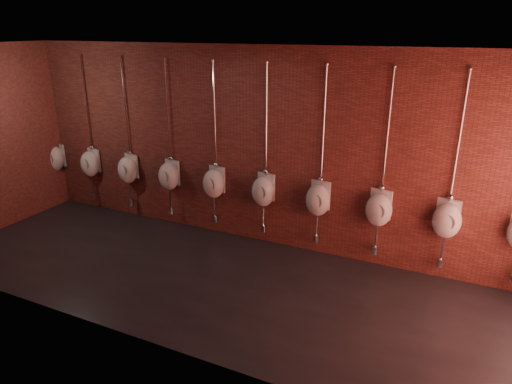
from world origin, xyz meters
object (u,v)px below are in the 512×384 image
urinal_3 (169,176)px  urinal_4 (214,183)px  urinal_5 (263,190)px  urinal_8 (447,220)px  urinal_1 (90,163)px  urinal_7 (379,209)px  urinal_6 (318,199)px  urinal_2 (128,169)px  urinal_0 (56,158)px

urinal_3 → urinal_4: bearing=0.0°
urinal_5 → urinal_8: 2.76m
urinal_1 → urinal_7: same height
urinal_6 → urinal_7: (0.92, 0.00, 0.00)m
urinal_8 → urinal_5: bearing=180.0°
urinal_2 → urinal_3: 0.92m
urinal_7 → urinal_8: (0.92, 0.00, 0.00)m
urinal_5 → urinal_6: size_ratio=1.00×
urinal_3 → urinal_4: size_ratio=1.00×
urinal_2 → urinal_0: bearing=180.0°
urinal_1 → urinal_8: bearing=0.0°
urinal_0 → urinal_3: same height
urinal_0 → urinal_8: (7.36, 0.00, 0.00)m
urinal_3 → urinal_8: size_ratio=1.00×
urinal_1 → urinal_4: (2.76, 0.00, 0.00)m
urinal_0 → urinal_6: bearing=0.0°
urinal_5 → urinal_7: 1.84m
urinal_0 → urinal_8: size_ratio=1.00×
urinal_2 → urinal_3: size_ratio=1.00×
urinal_5 → urinal_8: size_ratio=1.00×
urinal_0 → urinal_5: bearing=0.0°
urinal_4 → urinal_5: same height
urinal_2 → urinal_7: same height
urinal_1 → urinal_7: size_ratio=1.00×
urinal_4 → urinal_7: same height
urinal_0 → urinal_7: (6.44, 0.00, 0.00)m
urinal_0 → urinal_4: bearing=0.0°
urinal_5 → urinal_1: bearing=180.0°
urinal_1 → urinal_2: bearing=0.0°
urinal_1 → urinal_3: size_ratio=1.00×
urinal_1 → urinal_4: 2.76m
urinal_7 → urinal_8: 0.92m
urinal_4 → urinal_6: bearing=0.0°
urinal_3 → urinal_6: (2.76, 0.00, 0.00)m
urinal_2 → urinal_7: 4.60m
urinal_4 → urinal_6: same height
urinal_2 → urinal_6: size_ratio=1.00×
urinal_0 → urinal_8: 7.36m
urinal_0 → urinal_8: bearing=0.0°
urinal_5 → urinal_3: bearing=180.0°
urinal_6 → urinal_7: size_ratio=1.00×
urinal_0 → urinal_5: size_ratio=1.00×
urinal_3 → urinal_5: bearing=0.0°
urinal_5 → urinal_2: bearing=180.0°
urinal_1 → urinal_3: bearing=0.0°
urinal_0 → urinal_7: 6.44m
urinal_7 → urinal_8: same height
urinal_4 → urinal_5: size_ratio=1.00×
urinal_0 → urinal_6: size_ratio=1.00×
urinal_0 → urinal_2: bearing=0.0°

